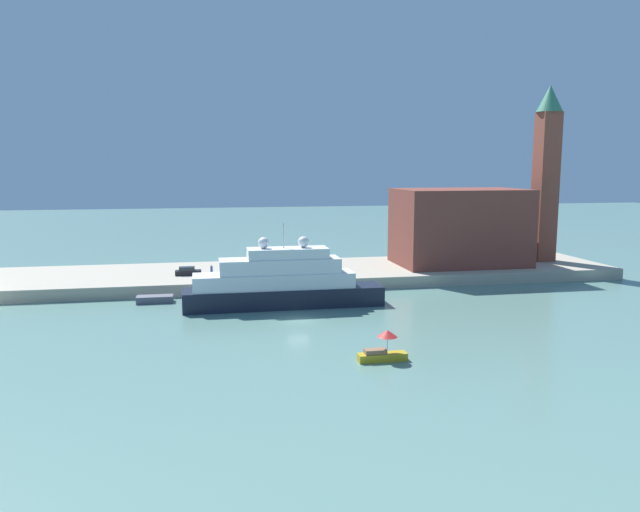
% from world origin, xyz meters
% --- Properties ---
extents(ground, '(400.00, 400.00, 0.00)m').
position_xyz_m(ground, '(0.00, 0.00, 0.00)').
color(ground, slate).
extents(quay_dock, '(110.00, 20.19, 1.76)m').
position_xyz_m(quay_dock, '(0.00, 26.09, 0.88)').
color(quay_dock, '#ADA38E').
rests_on(quay_dock, ground).
extents(large_yacht, '(25.64, 4.89, 10.90)m').
position_xyz_m(large_yacht, '(-1.07, 7.71, 3.08)').
color(large_yacht, black).
rests_on(large_yacht, ground).
extents(small_motorboat, '(4.61, 1.88, 2.95)m').
position_xyz_m(small_motorboat, '(5.45, -16.16, 1.13)').
color(small_motorboat, '#B7991E').
rests_on(small_motorboat, ground).
extents(work_barge, '(4.76, 1.98, 0.93)m').
position_xyz_m(work_barge, '(-17.29, 13.21, 0.46)').
color(work_barge, '#595966').
rests_on(work_barge, ground).
extents(harbor_building, '(20.71, 13.18, 12.52)m').
position_xyz_m(harbor_building, '(31.16, 25.63, 8.02)').
color(harbor_building, brown).
rests_on(harbor_building, quay_dock).
extents(bell_tower, '(4.36, 4.36, 29.67)m').
position_xyz_m(bell_tower, '(46.86, 26.47, 17.77)').
color(bell_tower, brown).
rests_on(bell_tower, quay_dock).
extents(parked_car, '(3.85, 1.61, 1.23)m').
position_xyz_m(parked_car, '(-13.15, 23.64, 2.29)').
color(parked_car, black).
rests_on(parked_car, quay_dock).
extents(person_figure, '(0.36, 0.36, 1.67)m').
position_xyz_m(person_figure, '(-9.65, 22.11, 2.53)').
color(person_figure, '#334C8C').
rests_on(person_figure, quay_dock).
extents(mooring_bollard, '(0.39, 0.39, 0.82)m').
position_xyz_m(mooring_bollard, '(5.75, 16.86, 2.17)').
color(mooring_bollard, black).
rests_on(mooring_bollard, quay_dock).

